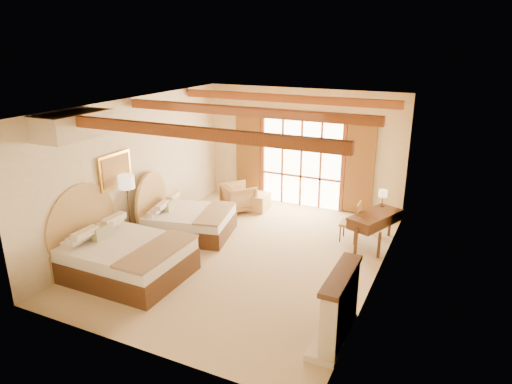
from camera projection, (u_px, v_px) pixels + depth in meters
The scene contains 19 objects.
floor at pixel (245, 254), 9.84m from camera, with size 7.00×7.00×0.00m, color tan.
wall_back at pixel (302, 148), 12.32m from camera, with size 5.50×5.50×0.00m, color beige.
wall_left at pixel (137, 168), 10.44m from camera, with size 7.00×7.00×0.00m, color beige.
wall_right at pixel (380, 204), 8.21m from camera, with size 7.00×7.00×0.00m, color beige.
ceiling at pixel (244, 105), 8.81m from camera, with size 7.00×7.00×0.00m, color #AB7837.
ceiling_beams at pixel (244, 111), 8.85m from camera, with size 5.39×4.60×0.18m, color #9D4721, non-canonical shape.
french_doors at pixel (301, 161), 12.38m from camera, with size 3.95×0.08×2.60m.
fireplace at pixel (338, 311), 6.91m from camera, with size 0.46×1.40×1.16m.
painting at pixel (115, 170), 9.73m from camera, with size 0.06×0.95×0.75m.
canopy_valance at pixel (74, 125), 8.15m from camera, with size 0.70×1.40×0.45m, color #F8EDC8.
bed_near at pixel (119, 252), 8.90m from camera, with size 2.29×1.80×1.51m.
bed_far at pixel (183, 218), 10.78m from camera, with size 2.26×1.87×1.29m.
nightstand at pixel (117, 241), 9.77m from camera, with size 0.51×0.51×0.61m, color #4E2D16.
floor_lamp at pixel (127, 186), 9.82m from camera, with size 0.35×0.35×1.64m.
armchair at pixel (238, 197), 12.26m from camera, with size 0.78×0.80×0.73m, color #9D7343.
ottoman at pixel (257, 202), 12.35m from camera, with size 0.61×0.61×0.45m, color tan.
desk at pixel (374, 228), 10.20m from camera, with size 1.06×1.50×0.74m.
desk_chair at pixel (350, 229), 10.42m from camera, with size 0.42×0.42×0.94m.
desk_lamp at pixel (383, 194), 10.45m from camera, with size 0.19×0.19×0.39m.
Camera 1 is at (4.02, -7.93, 4.43)m, focal length 32.00 mm.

